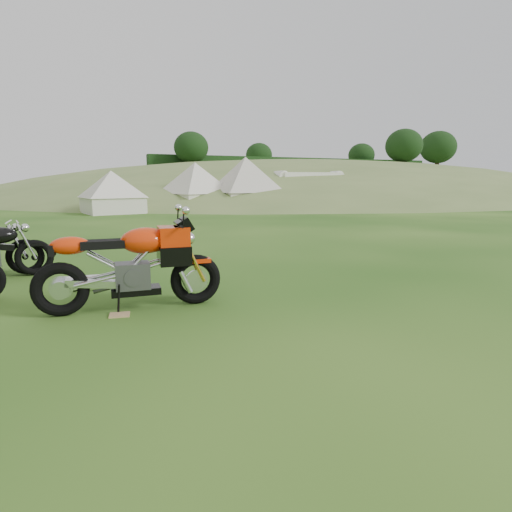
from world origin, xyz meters
name	(u,v)px	position (x,y,z in m)	size (l,w,h in m)	color
ground	(251,318)	(0.00, 0.00, 0.00)	(120.00, 120.00, 0.00)	#17450E
hillside	(302,195)	(24.00, 40.00, 0.00)	(80.00, 64.00, 8.00)	olive
hedgerow	(302,195)	(24.00, 40.00, 0.00)	(36.00, 1.20, 8.60)	black
sport_motorcycle	(130,259)	(-1.29, 0.98, 0.68)	(2.27, 0.57, 1.36)	red
plywood_board	(120,315)	(-1.48, 0.77, 0.01)	(0.25, 0.20, 0.02)	tan
tent_left	(112,190)	(0.31, 18.79, 1.17)	(2.71, 2.71, 2.35)	silver
tent_mid	(195,186)	(5.16, 20.11, 1.34)	(3.10, 3.10, 2.69)	silver
tent_right	(246,185)	(7.92, 19.05, 1.44)	(3.32, 3.32, 2.88)	beige
caravan	(307,189)	(13.07, 20.56, 1.13)	(4.82, 2.16, 2.26)	white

